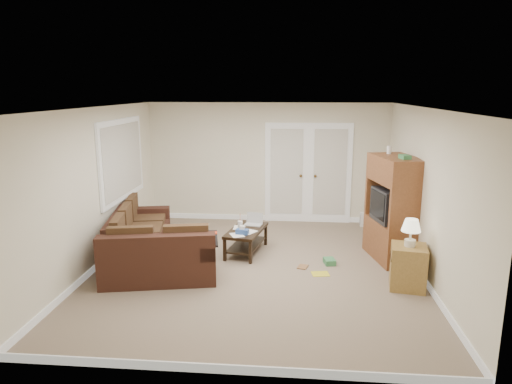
# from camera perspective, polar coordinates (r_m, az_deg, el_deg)

# --- Properties ---
(floor) EXTENTS (5.50, 5.50, 0.00)m
(floor) POSITION_cam_1_polar(r_m,az_deg,el_deg) (7.29, 0.03, -9.54)
(floor) COLOR gray
(floor) RESTS_ON ground
(ceiling) EXTENTS (5.00, 5.50, 0.02)m
(ceiling) POSITION_cam_1_polar(r_m,az_deg,el_deg) (6.75, 0.03, 10.49)
(ceiling) COLOR white
(ceiling) RESTS_ON wall_back
(wall_left) EXTENTS (0.02, 5.50, 2.50)m
(wall_left) POSITION_cam_1_polar(r_m,az_deg,el_deg) (7.55, -19.22, 0.45)
(wall_left) COLOR white
(wall_left) RESTS_ON floor
(wall_right) EXTENTS (0.02, 5.50, 2.50)m
(wall_right) POSITION_cam_1_polar(r_m,az_deg,el_deg) (7.15, 20.41, -0.30)
(wall_right) COLOR white
(wall_right) RESTS_ON floor
(wall_back) EXTENTS (5.00, 0.02, 2.50)m
(wall_back) POSITION_cam_1_polar(r_m,az_deg,el_deg) (9.61, 1.46, 3.67)
(wall_back) COLOR white
(wall_back) RESTS_ON floor
(wall_front) EXTENTS (5.00, 0.02, 2.50)m
(wall_front) POSITION_cam_1_polar(r_m,az_deg,el_deg) (4.29, -3.20, -7.94)
(wall_front) COLOR white
(wall_front) RESTS_ON floor
(baseboards) EXTENTS (5.00, 5.50, 0.10)m
(baseboards) POSITION_cam_1_polar(r_m,az_deg,el_deg) (7.27, 0.03, -9.17)
(baseboards) COLOR silver
(baseboards) RESTS_ON floor
(french_doors) EXTENTS (1.80, 0.05, 2.13)m
(french_doors) POSITION_cam_1_polar(r_m,az_deg,el_deg) (9.60, 6.52, 2.27)
(french_doors) COLOR silver
(french_doors) RESTS_ON floor
(window_left) EXTENTS (0.05, 1.92, 1.42)m
(window_left) POSITION_cam_1_polar(r_m,az_deg,el_deg) (8.39, -16.39, 3.90)
(window_left) COLOR silver
(window_left) RESTS_ON wall_left
(sectional_sofa) EXTENTS (2.14, 2.64, 0.78)m
(sectional_sofa) POSITION_cam_1_polar(r_m,az_deg,el_deg) (7.54, -13.36, -6.65)
(sectional_sofa) COLOR #3C2017
(sectional_sofa) RESTS_ON floor
(coffee_table) EXTENTS (0.71, 1.11, 0.70)m
(coffee_table) POSITION_cam_1_polar(r_m,az_deg,el_deg) (7.91, -1.17, -5.95)
(coffee_table) COLOR black
(coffee_table) RESTS_ON floor
(tv_armoire) EXTENTS (0.81, 1.18, 1.85)m
(tv_armoire) POSITION_cam_1_polar(r_m,az_deg,el_deg) (7.78, 16.81, -1.93)
(tv_armoire) COLOR brown
(tv_armoire) RESTS_ON floor
(side_cabinet) EXTENTS (0.55, 0.55, 1.01)m
(side_cabinet) POSITION_cam_1_polar(r_m,az_deg,el_deg) (6.85, 18.51, -8.46)
(side_cabinet) COLOR olive
(side_cabinet) RESTS_ON floor
(space_heater) EXTENTS (0.12, 0.10, 0.29)m
(space_heater) POSITION_cam_1_polar(r_m,az_deg,el_deg) (9.64, 13.24, -3.38)
(space_heater) COLOR white
(space_heater) RESTS_ON floor
(floor_magazine) EXTENTS (0.29, 0.25, 0.01)m
(floor_magazine) POSITION_cam_1_polar(r_m,az_deg,el_deg) (7.16, 8.04, -10.10)
(floor_magazine) COLOR yellow
(floor_magazine) RESTS_ON floor
(floor_greenbox) EXTENTS (0.21, 0.25, 0.09)m
(floor_greenbox) POSITION_cam_1_polar(r_m,az_deg,el_deg) (7.55, 9.17, -8.56)
(floor_greenbox) COLOR #3A804B
(floor_greenbox) RESTS_ON floor
(floor_book) EXTENTS (0.20, 0.23, 0.02)m
(floor_book) POSITION_cam_1_polar(r_m,az_deg,el_deg) (7.39, 5.31, -9.21)
(floor_book) COLOR brown
(floor_book) RESTS_ON floor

